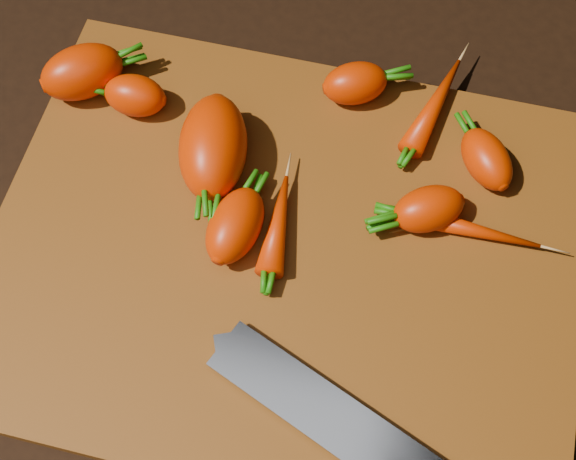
# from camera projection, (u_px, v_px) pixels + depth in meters

# --- Properties ---
(ground) EXTENTS (2.00, 2.00, 0.01)m
(ground) POSITION_uv_depth(u_px,v_px,m) (285.00, 259.00, 0.69)
(ground) COLOR black
(cutting_board) EXTENTS (0.50, 0.40, 0.01)m
(cutting_board) POSITION_uv_depth(u_px,v_px,m) (285.00, 253.00, 0.68)
(cutting_board) COLOR #6A3409
(cutting_board) RESTS_ON ground
(carrot_0) EXTENTS (0.09, 0.09, 0.05)m
(carrot_0) POSITION_uv_depth(u_px,v_px,m) (82.00, 72.00, 0.73)
(carrot_0) COLOR #EB2F00
(carrot_0) RESTS_ON cutting_board
(carrot_1) EXTENTS (0.06, 0.04, 0.04)m
(carrot_1) POSITION_uv_depth(u_px,v_px,m) (135.00, 96.00, 0.73)
(carrot_1) COLOR #EB2F00
(carrot_1) RESTS_ON cutting_board
(carrot_2) EXTENTS (0.08, 0.11, 0.06)m
(carrot_2) POSITION_uv_depth(u_px,v_px,m) (213.00, 147.00, 0.69)
(carrot_2) COLOR #EB2F00
(carrot_2) RESTS_ON cutting_board
(carrot_3) EXTENTS (0.05, 0.08, 0.04)m
(carrot_3) POSITION_uv_depth(u_px,v_px,m) (235.00, 226.00, 0.66)
(carrot_3) COLOR #EB2F00
(carrot_3) RESTS_ON cutting_board
(carrot_4) EXTENTS (0.07, 0.07, 0.04)m
(carrot_4) POSITION_uv_depth(u_px,v_px,m) (429.00, 209.00, 0.67)
(carrot_4) COLOR #EB2F00
(carrot_4) RESTS_ON cutting_board
(carrot_5) EXTENTS (0.07, 0.06, 0.04)m
(carrot_5) POSITION_uv_depth(u_px,v_px,m) (355.00, 83.00, 0.73)
(carrot_5) COLOR #EB2F00
(carrot_5) RESTS_ON cutting_board
(carrot_6) EXTENTS (0.07, 0.07, 0.04)m
(carrot_6) POSITION_uv_depth(u_px,v_px,m) (486.00, 159.00, 0.69)
(carrot_6) COLOR #EB2F00
(carrot_6) RESTS_ON cutting_board
(carrot_7) EXTENTS (0.05, 0.12, 0.02)m
(carrot_7) POSITION_uv_depth(u_px,v_px,m) (435.00, 104.00, 0.73)
(carrot_7) COLOR #EB2F00
(carrot_7) RESTS_ON cutting_board
(carrot_8) EXTENTS (0.12, 0.02, 0.02)m
(carrot_8) POSITION_uv_depth(u_px,v_px,m) (471.00, 229.00, 0.67)
(carrot_8) COLOR #EB2F00
(carrot_8) RESTS_ON cutting_board
(carrot_9) EXTENTS (0.03, 0.09, 0.02)m
(carrot_9) POSITION_uv_depth(u_px,v_px,m) (278.00, 224.00, 0.67)
(carrot_9) COLOR #EB2F00
(carrot_9) RESTS_ON cutting_board
(knife) EXTENTS (0.38, 0.18, 0.02)m
(knife) POSITION_uv_depth(u_px,v_px,m) (378.00, 450.00, 0.59)
(knife) COLOR gray
(knife) RESTS_ON cutting_board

